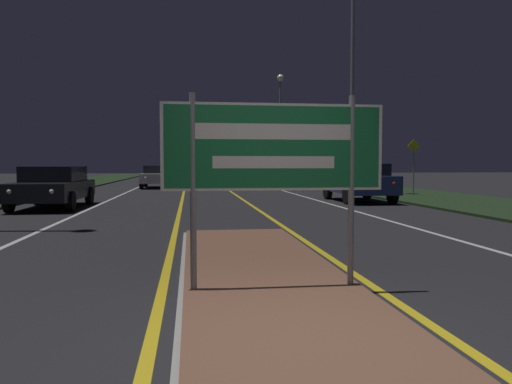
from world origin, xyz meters
name	(u,v)px	position (x,y,z in m)	size (l,w,h in m)	color
ground_plane	(311,354)	(0.00, 0.00, 0.00)	(160.00, 160.00, 0.00)	#232326
median_island	(274,292)	(0.00, 1.75, 0.04)	(2.12, 9.92, 0.10)	#999993
verge_right	(400,193)	(9.50, 20.00, 0.04)	(5.00, 100.00, 0.08)	#1E3319
centre_line_yellow_left	(184,190)	(-1.25, 25.00, 0.00)	(0.12, 70.00, 0.01)	gold
centre_line_yellow_right	(228,190)	(1.25, 25.00, 0.00)	(0.12, 70.00, 0.01)	gold
lane_line_white_left	(131,190)	(-4.20, 25.00, 0.00)	(0.12, 70.00, 0.01)	silver
lane_line_white_right	(278,189)	(4.20, 25.00, 0.00)	(0.12, 70.00, 0.01)	silver
edge_line_white_left	(76,191)	(-7.20, 25.00, 0.00)	(0.10, 70.00, 0.01)	silver
edge_line_white_right	(328,189)	(7.20, 25.00, 0.00)	(0.10, 70.00, 0.01)	silver
highway_sign	(274,153)	(0.00, 1.75, 1.59)	(2.47, 0.07, 2.14)	gray
streetlight_right_near	(353,33)	(6.57, 18.87, 7.50)	(0.61, 0.61, 11.11)	gray
streetlight_right_far	(280,110)	(6.37, 36.35, 5.84)	(0.56, 0.56, 8.71)	gray
car_receding_0	(359,181)	(5.68, 15.26, 0.80)	(1.94, 4.42, 1.49)	navy
car_receding_1	(245,174)	(2.68, 29.11, 0.81)	(1.98, 4.08, 1.55)	#B7B7BC
car_receding_2	(263,172)	(5.56, 40.42, 0.79)	(1.99, 4.42, 1.50)	#4C514C
car_approaching_0	(53,186)	(-5.51, 13.89, 0.74)	(2.03, 4.78, 1.39)	black
car_approaching_1	(158,176)	(-2.89, 27.98, 0.74)	(1.99, 4.77, 1.38)	silver
car_approaching_2	(171,172)	(-2.64, 42.96, 0.74)	(1.95, 4.39, 1.37)	silver
warning_sign	(414,162)	(9.04, 17.58, 1.58)	(0.60, 0.06, 2.50)	gray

